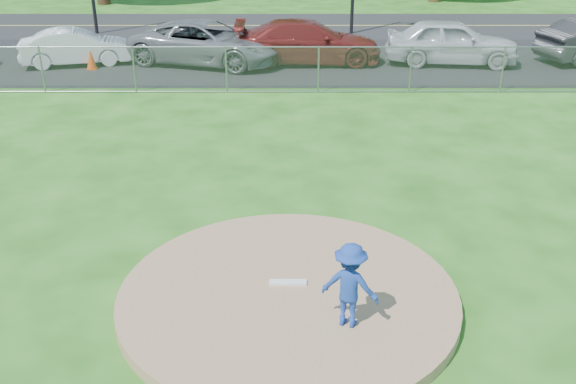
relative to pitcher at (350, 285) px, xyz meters
name	(u,v)px	position (x,y,z in m)	size (l,w,h in m)	color
ground	(288,111)	(-0.88, 10.86, -0.86)	(120.00, 120.00, 0.00)	#1C5913
pitchers_mound	(288,296)	(-0.88, 0.86, -0.76)	(5.40, 5.40, 0.20)	#987553
pitching_rubber	(288,282)	(-0.88, 1.06, -0.64)	(0.60, 0.15, 0.04)	white
chain_link_fence	(288,70)	(-0.88, 12.86, -0.11)	(40.00, 0.06, 1.50)	gray
parking_lot	(288,60)	(-0.88, 17.36, -0.85)	(50.00, 8.00, 0.01)	black
street	(288,26)	(-0.88, 24.86, -0.85)	(60.00, 7.00, 0.01)	black
pitcher	(350,285)	(0.00, 0.00, 0.00)	(0.85, 0.49, 1.31)	#1C3D9C
traffic_cone	(91,59)	(-8.21, 15.98, -0.48)	(0.38, 0.38, 0.73)	#D9460B
parked_car_white	(76,47)	(-8.93, 16.68, -0.17)	(1.43, 4.09, 1.35)	white
parked_car_gray	(207,43)	(-3.98, 16.84, -0.04)	(2.68, 5.80, 1.61)	slate
parked_car_darkred	(308,42)	(-0.10, 16.96, -0.04)	(2.27, 5.58, 1.62)	maroon
parked_car_pearl	(452,42)	(5.37, 16.80, 0.00)	(2.00, 4.98, 1.70)	silver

